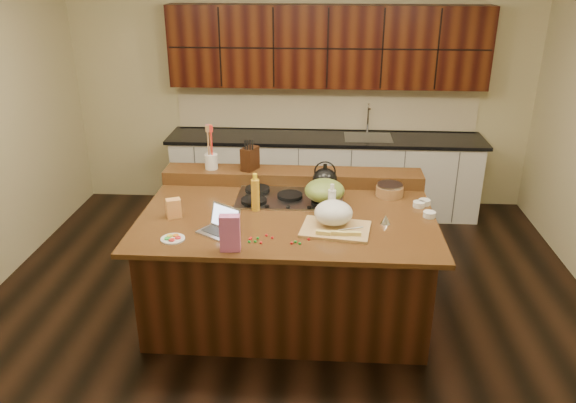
{
  "coord_description": "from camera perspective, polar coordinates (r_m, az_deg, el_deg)",
  "views": [
    {
      "loc": [
        0.28,
        -4.21,
        2.81
      ],
      "look_at": [
        0.0,
        0.05,
        1.0
      ],
      "focal_mm": 35.0,
      "sensor_mm": 36.0,
      "label": 1
    }
  ],
  "objects": [
    {
      "name": "room",
      "position": [
        4.46,
        -0.04,
        3.89
      ],
      "size": [
        5.52,
        5.02,
        2.72
      ],
      "color": "black",
      "rests_on": "ground"
    },
    {
      "name": "island",
      "position": [
        4.82,
        -0.04,
        -6.11
      ],
      "size": [
        2.4,
        1.6,
        0.92
      ],
      "color": "black",
      "rests_on": "ground"
    },
    {
      "name": "back_ledge",
      "position": [
        5.24,
        0.47,
        2.57
      ],
      "size": [
        2.4,
        0.3,
        0.12
      ],
      "primitive_type": "cube",
      "color": "black",
      "rests_on": "island"
    },
    {
      "name": "cooktop",
      "position": [
        4.89,
        0.19,
        0.45
      ],
      "size": [
        0.92,
        0.52,
        0.05
      ],
      "color": "gray",
      "rests_on": "island"
    },
    {
      "name": "back_counter",
      "position": [
        6.68,
        3.83,
        7.08
      ],
      "size": [
        3.7,
        0.66,
        2.4
      ],
      "color": "silver",
      "rests_on": "ground"
    },
    {
      "name": "kettle",
      "position": [
        4.95,
        3.76,
        2.29
      ],
      "size": [
        0.28,
        0.28,
        0.2
      ],
      "primitive_type": "ellipsoid",
      "rotation": [
        0.0,
        0.0,
        -0.36
      ],
      "color": "black",
      "rests_on": "cooktop"
    },
    {
      "name": "green_bowl",
      "position": [
        4.71,
        3.74,
        1.12
      ],
      "size": [
        0.45,
        0.45,
        0.19
      ],
      "primitive_type": "ellipsoid",
      "rotation": [
        0.0,
        0.0,
        -0.43
      ],
      "color": "olive",
      "rests_on": "cooktop"
    },
    {
      "name": "laptop",
      "position": [
        4.31,
        -6.84,
        -2.42
      ],
      "size": [
        0.35,
        0.34,
        0.19
      ],
      "rotation": [
        0.0,
        0.0,
        -0.59
      ],
      "color": "#B7B7BC",
      "rests_on": "island"
    },
    {
      "name": "oil_bottle",
      "position": [
        4.63,
        -3.33,
        0.67
      ],
      "size": [
        0.08,
        0.08,
        0.27
      ],
      "primitive_type": "cylinder",
      "rotation": [
        0.0,
        0.0,
        0.22
      ],
      "color": "gold",
      "rests_on": "island"
    },
    {
      "name": "vinegar_bottle",
      "position": [
        4.47,
        4.46,
        -0.32
      ],
      "size": [
        0.08,
        0.08,
        0.25
      ],
      "primitive_type": "cylinder",
      "rotation": [
        0.0,
        0.0,
        0.29
      ],
      "color": "silver",
      "rests_on": "island"
    },
    {
      "name": "wooden_tray",
      "position": [
        4.34,
        4.69,
        -1.53
      ],
      "size": [
        0.57,
        0.45,
        0.21
      ],
      "rotation": [
        0.0,
        0.0,
        -0.15
      ],
      "color": "tan",
      "rests_on": "island"
    },
    {
      "name": "ramekin_a",
      "position": [
        4.68,
        14.16,
        -1.27
      ],
      "size": [
        0.1,
        0.1,
        0.04
      ],
      "primitive_type": "cylinder",
      "rotation": [
        0.0,
        0.0,
        0.03
      ],
      "color": "white",
      "rests_on": "island"
    },
    {
      "name": "ramekin_b",
      "position": [
        4.91,
        13.69,
        -0.06
      ],
      "size": [
        0.12,
        0.12,
        0.04
      ],
      "primitive_type": "cylinder",
      "rotation": [
        0.0,
        0.0,
        0.27
      ],
      "color": "white",
      "rests_on": "island"
    },
    {
      "name": "ramekin_c",
      "position": [
        4.85,
        13.16,
        -0.28
      ],
      "size": [
        0.12,
        0.12,
        0.04
      ],
      "primitive_type": "cylinder",
      "rotation": [
        0.0,
        0.0,
        -0.25
      ],
      "color": "white",
      "rests_on": "island"
    },
    {
      "name": "strainer_bowl",
      "position": [
        5.02,
        10.28,
        1.06
      ],
      "size": [
        0.31,
        0.31,
        0.09
      ],
      "primitive_type": "cylinder",
      "rotation": [
        0.0,
        0.0,
        -0.36
      ],
      "color": "#996B3F",
      "rests_on": "island"
    },
    {
      "name": "kitchen_timer",
      "position": [
        4.48,
        9.88,
        -1.82
      ],
      "size": [
        0.09,
        0.09,
        0.07
      ],
      "primitive_type": "cone",
      "rotation": [
        0.0,
        0.0,
        0.1
      ],
      "color": "silver",
      "rests_on": "island"
    },
    {
      "name": "pink_bag",
      "position": [
        3.99,
        -5.93,
        -3.21
      ],
      "size": [
        0.15,
        0.09,
        0.27
      ],
      "primitive_type": "cube",
      "rotation": [
        0.0,
        0.0,
        0.08
      ],
      "color": "#CC60A2",
      "rests_on": "island"
    },
    {
      "name": "candy_plate",
      "position": [
        4.26,
        -11.63,
        -3.74
      ],
      "size": [
        0.24,
        0.24,
        0.01
      ],
      "primitive_type": "cylinder",
      "rotation": [
        0.0,
        0.0,
        -0.4
      ],
      "color": "white",
      "rests_on": "island"
    },
    {
      "name": "package_box",
      "position": [
        4.6,
        -11.53,
        -0.68
      ],
      "size": [
        0.13,
        0.12,
        0.16
      ],
      "primitive_type": "cube",
      "rotation": [
        0.0,
        0.0,
        0.41
      ],
      "color": "#F5A556",
      "rests_on": "island"
    },
    {
      "name": "utensil_crock",
      "position": [
        5.29,
        -7.8,
        4.05
      ],
      "size": [
        0.14,
        0.14,
        0.14
      ],
      "primitive_type": "cylinder",
      "rotation": [
        0.0,
        0.0,
        0.18
      ],
      "color": "white",
      "rests_on": "back_ledge"
    },
    {
      "name": "knife_block",
      "position": [
        5.22,
        -3.89,
        4.38
      ],
      "size": [
        0.17,
        0.2,
        0.21
      ],
      "primitive_type": "cube",
      "rotation": [
        0.0,
        0.0,
        -0.43
      ],
      "color": "black",
      "rests_on": "back_ledge"
    },
    {
      "name": "gumdrop_0",
      "position": [
        4.22,
        -2.2,
        -3.45
      ],
      "size": [
        0.02,
        0.02,
        0.02
      ],
      "primitive_type": "ellipsoid",
      "color": "red",
      "rests_on": "island"
    },
    {
      "name": "gumdrop_1",
      "position": [
        4.14,
        -3.97,
        -4.09
      ],
      "size": [
        0.02,
        0.02,
        0.02
      ],
      "primitive_type": "ellipsoid",
      "color": "#198C26",
      "rests_on": "island"
    },
    {
      "name": "gumdrop_2",
      "position": [
        4.16,
        2.12,
        -3.85
      ],
      "size": [
        0.02,
        0.02,
        0.02
      ],
      "primitive_type": "ellipsoid",
      "color": "red",
      "rests_on": "island"
    },
    {
      "name": "gumdrop_3",
      "position": [
        4.14,
        -3.35,
        -4.07
      ],
      "size": [
        0.02,
        0.02,
        0.02
      ],
      "primitive_type": "ellipsoid",
      "color": "#198C26",
      "rests_on": "island"
    },
    {
      "name": "gumdrop_4",
      "position": [
        4.19,
        -1.61,
        -3.69
      ],
      "size": [
        0.02,
        0.02,
        0.02
      ],
      "primitive_type": "ellipsoid",
      "color": "red",
      "rests_on": "island"
    },
    {
      "name": "gumdrop_5",
      "position": [
        4.18,
        -3.09,
        -3.73
      ],
      "size": [
        0.02,
        0.02,
        0.02
      ],
      "primitive_type": "ellipsoid",
      "color": "#198C26",
      "rests_on": "island"
    },
    {
      "name": "gumdrop_6",
      "position": [
        4.12,
        -2.77,
        -4.2
      ],
      "size": [
        0.02,
        0.02,
        0.02
      ],
      "primitive_type": "ellipsoid",
      "color": "red",
      "rests_on": "island"
    },
    {
      "name": "gumdrop_7",
      "position": [
        4.1,
        1.2,
        -4.28
      ],
      "size": [
        0.02,
        0.02,
        0.02
      ],
      "primitive_type": "ellipsoid",
      "color": "#198C26",
      "rests_on": "island"
    },
    {
      "name": "gumdrop_8",
      "position": [
        4.11,
        0.37,
        -4.25
      ],
      "size": [
        0.02,
        0.02,
        0.02
      ],
      "primitive_type": "ellipsoid",
      "color": "red",
      "rests_on": "island"
    },
    {
      "name": "gumdrop_9",
      "position": [
        4.22,
        1.76,
        -3.45
      ],
      "size": [
        0.02,
        0.02,
        0.02
      ],
      "primitive_type": "ellipsoid",
      "color": "#198C26",
      "rests_on": "island"
    },
    {
      "name": "gumdrop_10",
      "position": [
        4.19,
        -3.8,
        -3.73
      ],
      "size": [
        0.02,
        0.02,
        0.02
      ],
      "primitive_type": "ellipsoid",
      "color": "red",
      "rests_on": "island"
    },
    {
      "name": "gumdrop_11",
      "position": [
        4.13,
        0.76,
        -4.11
      ],
      "size": [
        0.02,
        0.02,
        0.02
      ],
      "primitive_type": "ellipsoid",
      "color": "#198C26",
      "rests_on": "island"
    },
    {
      "name": "gumdrop_12",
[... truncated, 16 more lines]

